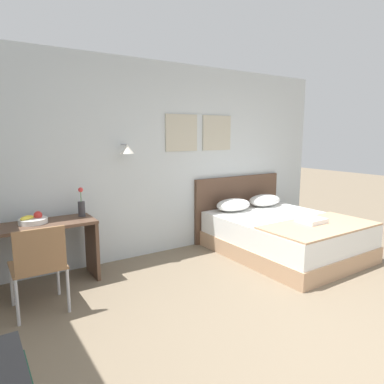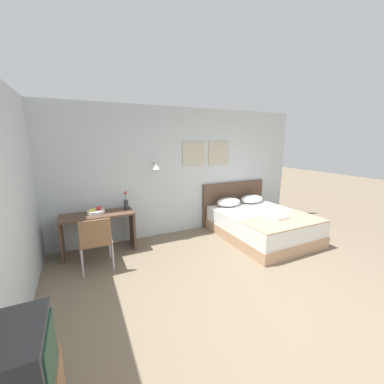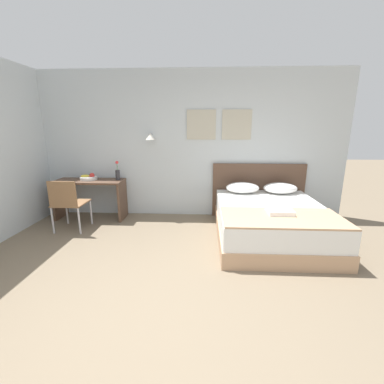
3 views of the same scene
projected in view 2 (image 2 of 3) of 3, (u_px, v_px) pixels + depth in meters
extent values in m
plane|color=#756651|center=(279.00, 319.00, 2.68)|extent=(24.00, 24.00, 0.00)
cube|color=silver|center=(178.00, 172.00, 5.01)|extent=(5.96, 0.06, 2.65)
cube|color=#B7B29E|center=(194.00, 154.00, 5.04)|extent=(0.52, 0.02, 0.52)
cube|color=#B7B29E|center=(219.00, 153.00, 5.30)|extent=(0.52, 0.02, 0.52)
cylinder|color=#B2B2B7|center=(154.00, 163.00, 4.63)|extent=(0.02, 0.16, 0.02)
cone|color=white|center=(156.00, 166.00, 4.56)|extent=(0.17, 0.17, 0.12)
cube|color=tan|center=(261.00, 232.00, 4.93)|extent=(1.58, 1.95, 0.22)
cube|color=white|center=(262.00, 220.00, 4.88)|extent=(1.54, 1.91, 0.30)
cube|color=brown|center=(233.00, 202.00, 5.73)|extent=(1.70, 0.06, 1.01)
ellipsoid|color=white|center=(229.00, 202.00, 5.33)|extent=(0.58, 0.38, 0.19)
ellipsoid|color=white|center=(252.00, 199.00, 5.61)|extent=(0.58, 0.38, 0.19)
cube|color=tan|center=(284.00, 221.00, 4.35)|extent=(1.53, 0.78, 0.02)
cube|color=white|center=(278.00, 216.00, 4.46)|extent=(0.32, 0.29, 0.06)
cube|color=brown|center=(97.00, 215.00, 4.15)|extent=(1.23, 0.49, 0.03)
cube|color=brown|center=(62.00, 240.00, 3.97)|extent=(0.04, 0.45, 0.69)
cube|color=brown|center=(133.00, 229.00, 4.48)|extent=(0.04, 0.45, 0.69)
cube|color=#8E6642|center=(96.00, 241.00, 3.70)|extent=(0.47, 0.47, 0.02)
cube|color=#8E6642|center=(95.00, 233.00, 3.46)|extent=(0.44, 0.03, 0.40)
cylinder|color=#B7B7BC|center=(82.00, 251.00, 3.85)|extent=(0.03, 0.03, 0.44)
cylinder|color=#B7B7BC|center=(109.00, 246.00, 4.03)|extent=(0.03, 0.03, 0.44)
cylinder|color=#B7B7BC|center=(82.00, 263.00, 3.47)|extent=(0.03, 0.03, 0.44)
cylinder|color=#B7B7BC|center=(113.00, 257.00, 3.65)|extent=(0.03, 0.03, 0.44)
cylinder|color=silver|center=(96.00, 212.00, 4.17)|extent=(0.30, 0.30, 0.05)
sphere|color=red|center=(99.00, 208.00, 4.20)|extent=(0.09, 0.09, 0.09)
ellipsoid|color=yellow|center=(92.00, 210.00, 4.12)|extent=(0.17, 0.11, 0.06)
cylinder|color=#333338|center=(126.00, 205.00, 4.41)|extent=(0.08, 0.08, 0.18)
cylinder|color=#3D7538|center=(126.00, 196.00, 4.37)|extent=(0.01, 0.01, 0.14)
sphere|color=#DB3838|center=(125.00, 193.00, 4.36)|extent=(0.06, 0.06, 0.06)
cube|color=#2D2D30|center=(7.00, 370.00, 1.26)|extent=(0.41, 0.49, 0.43)
cube|color=#194733|center=(51.00, 355.00, 1.35)|extent=(0.01, 0.39, 0.34)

